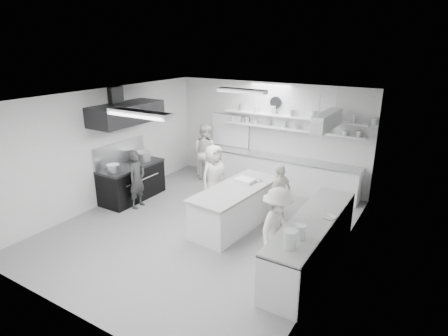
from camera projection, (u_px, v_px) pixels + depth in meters
The scene contains 27 objects.
floor at pixel (203, 227), 8.74m from camera, with size 6.00×7.00×0.02m, color gray.
ceiling at pixel (200, 97), 7.77m from camera, with size 6.00×7.00×0.02m, color white.
wall_back at pixel (269, 134), 11.08m from camera, with size 6.00×0.04×3.00m, color silver.
wall_front at pixel (64, 231), 5.42m from camera, with size 6.00×0.04×3.00m, color silver.
wall_left at pixel (107, 147), 9.73m from camera, with size 0.04×7.00×3.00m, color silver.
wall_right at pixel (338, 193), 6.78m from camera, with size 0.04×7.00×3.00m, color silver.
stove at pixel (132, 183), 10.20m from camera, with size 0.80×1.80×0.90m, color black.
exhaust_hood at pixel (126, 113), 9.59m from camera, with size 0.85×2.00×0.50m, color black.
back_counter at pixel (272, 172), 11.03m from camera, with size 5.00×0.60×0.92m, color white.
shelf_lower at pixel (290, 129), 10.55m from camera, with size 4.20×0.26×0.04m, color white.
shelf_upper at pixel (291, 117), 10.44m from camera, with size 4.20×0.26×0.04m, color white.
pass_through_window at pixel (231, 130), 11.73m from camera, with size 1.30×0.04×1.00m, color black.
wall_clock at pixel (276, 102), 10.65m from camera, with size 0.32×0.32×0.05m, color white.
right_counter at pixel (312, 243), 7.12m from camera, with size 0.74×3.30×0.94m, color white.
pot_rack at pixel (327, 121), 8.95m from camera, with size 0.30×1.60×0.40m, color #B8B9BC.
light_fixture_front at pixel (139, 114), 6.34m from camera, with size 1.30×0.25×0.10m, color white.
light_fixture_rear at pixel (242, 91), 9.25m from camera, with size 1.30×0.25×0.10m, color white.
prep_island at pixel (236, 207), 8.68m from camera, with size 0.90×2.43×0.89m, color white.
stove_pot at pixel (143, 157), 10.41m from camera, with size 0.44×0.44×0.28m, color #B8B9BC.
cook_stove at pixel (137, 179), 9.57m from camera, with size 0.55×0.36×1.52m, color #292A2B.
cook_back at pixel (205, 152), 11.56m from camera, with size 0.84×0.66×1.74m, color silver.
cook_island_left at pixel (214, 176), 9.67m from camera, with size 0.79×0.52×1.63m, color silver.
cook_island_right at pixel (280, 194), 8.73m from camera, with size 0.85×0.35×1.45m, color silver.
cook_right at pixel (277, 229), 6.95m from camera, with size 1.04×0.60×1.61m, color silver.
bowl_island_a at pixel (255, 181), 8.96m from camera, with size 0.28×0.28×0.07m, color #B8B9BC.
bowl_island_b at pixel (251, 186), 8.68m from camera, with size 0.17×0.17×0.05m, color white.
bowl_right at pixel (328, 218), 7.00m from camera, with size 0.24×0.24×0.06m, color white.
Camera 1 is at (4.50, -6.43, 4.11)m, focal length 30.07 mm.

